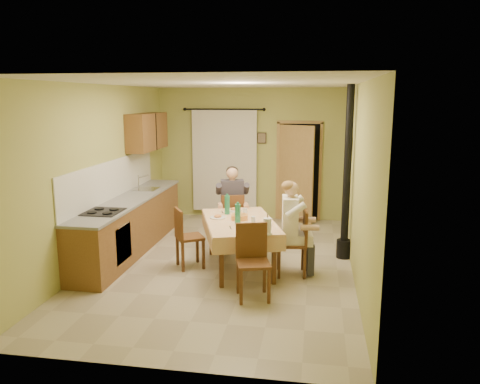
% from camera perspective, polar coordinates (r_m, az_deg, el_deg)
% --- Properties ---
extents(floor, '(4.00, 6.00, 0.01)m').
position_cam_1_polar(floor, '(7.54, -2.02, -8.69)').
color(floor, tan).
rests_on(floor, ground).
extents(room_shell, '(4.04, 6.04, 2.82)m').
position_cam_1_polar(room_shell, '(7.12, -2.13, 5.20)').
color(room_shell, tan).
rests_on(room_shell, ground).
extents(kitchen_run, '(0.64, 3.64, 1.56)m').
position_cam_1_polar(kitchen_run, '(8.24, -13.23, -3.71)').
color(kitchen_run, brown).
rests_on(kitchen_run, ground).
extents(upper_cabinets, '(0.35, 1.40, 0.70)m').
position_cam_1_polar(upper_cabinets, '(9.24, -11.22, 7.23)').
color(upper_cabinets, brown).
rests_on(upper_cabinets, room_shell).
extents(curtain, '(1.70, 0.07, 2.22)m').
position_cam_1_polar(curtain, '(10.12, -1.91, 3.87)').
color(curtain, black).
rests_on(curtain, ground).
extents(doorway, '(0.96, 0.45, 2.15)m').
position_cam_1_polar(doorway, '(9.94, 7.02, 2.43)').
color(doorway, black).
rests_on(doorway, ground).
extents(dining_table, '(1.50, 1.92, 0.76)m').
position_cam_1_polar(dining_table, '(7.22, -0.02, -6.39)').
color(dining_table, '#DBAB78').
rests_on(dining_table, ground).
extents(tableware, '(1.03, 1.45, 0.33)m').
position_cam_1_polar(tableware, '(7.00, 0.25, -3.19)').
color(tableware, white).
rests_on(tableware, dining_table).
extents(chair_far, '(0.48, 0.48, 0.95)m').
position_cam_1_polar(chair_far, '(8.31, -0.91, -4.64)').
color(chair_far, '#553117').
rests_on(chair_far, ground).
extents(chair_near, '(0.51, 0.51, 0.98)m').
position_cam_1_polar(chair_near, '(6.21, 1.59, -10.30)').
color(chair_near, '#553117').
rests_on(chair_near, ground).
extents(chair_right, '(0.47, 0.47, 0.99)m').
position_cam_1_polar(chair_right, '(7.05, 6.40, -7.69)').
color(chair_right, '#553117').
rests_on(chair_right, ground).
extents(chair_left, '(0.53, 0.53, 0.94)m').
position_cam_1_polar(chair_left, '(7.33, -6.20, -6.94)').
color(chair_left, '#553117').
rests_on(chair_left, ground).
extents(man_far, '(0.63, 0.55, 1.39)m').
position_cam_1_polar(man_far, '(8.18, -0.93, -0.65)').
color(man_far, '#38333D').
rests_on(man_far, chair_far).
extents(man_right, '(0.50, 0.61, 1.39)m').
position_cam_1_polar(man_right, '(6.88, 6.39, -3.06)').
color(man_right, white).
rests_on(man_right, chair_right).
extents(stove_flue, '(0.24, 0.24, 2.80)m').
position_cam_1_polar(stove_flue, '(7.71, 12.80, -0.58)').
color(stove_flue, black).
rests_on(stove_flue, ground).
extents(picture_back, '(0.19, 0.03, 0.23)m').
position_cam_1_polar(picture_back, '(10.01, 2.68, 6.59)').
color(picture_back, black).
rests_on(picture_back, room_shell).
extents(picture_right, '(0.03, 0.31, 0.21)m').
position_cam_1_polar(picture_right, '(8.19, 13.31, 5.93)').
color(picture_right, brown).
rests_on(picture_right, room_shell).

